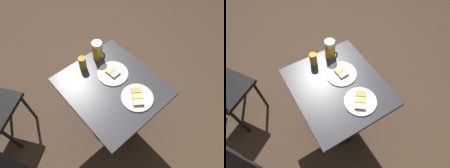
% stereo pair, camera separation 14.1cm
% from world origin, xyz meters
% --- Properties ---
extents(ground_plane, '(6.00, 6.00, 0.00)m').
position_xyz_m(ground_plane, '(0.00, 0.00, 0.00)').
color(ground_plane, '#4C3828').
extents(cafe_table, '(0.74, 0.65, 0.75)m').
position_xyz_m(cafe_table, '(0.00, 0.00, 0.57)').
color(cafe_table, black).
rests_on(cafe_table, ground_plane).
extents(plate_near, '(0.23, 0.23, 0.03)m').
position_xyz_m(plate_near, '(0.20, 0.06, 0.76)').
color(plate_near, white).
rests_on(plate_near, cafe_table).
extents(plate_far, '(0.24, 0.24, 0.03)m').
position_xyz_m(plate_far, '(-0.08, 0.08, 0.76)').
color(plate_far, white).
rests_on(plate_far, cafe_table).
extents(beer_mug, '(0.09, 0.13, 0.16)m').
position_xyz_m(beer_mug, '(-0.29, 0.10, 0.83)').
color(beer_mug, gold).
rests_on(beer_mug, cafe_table).
extents(beer_glass_small, '(0.06, 0.06, 0.11)m').
position_xyz_m(beer_glass_small, '(-0.28, -0.06, 0.80)').
color(beer_glass_small, gold).
rests_on(beer_glass_small, cafe_table).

